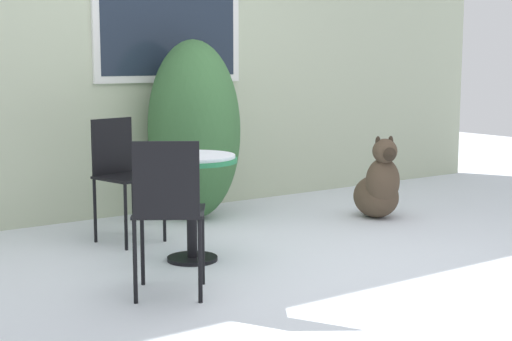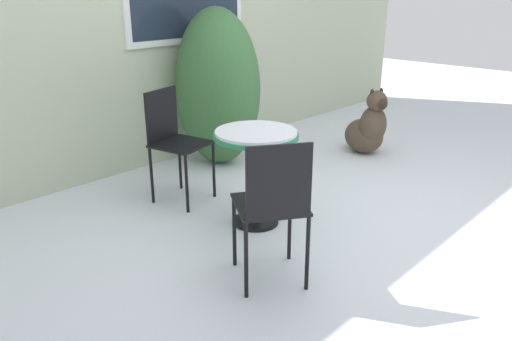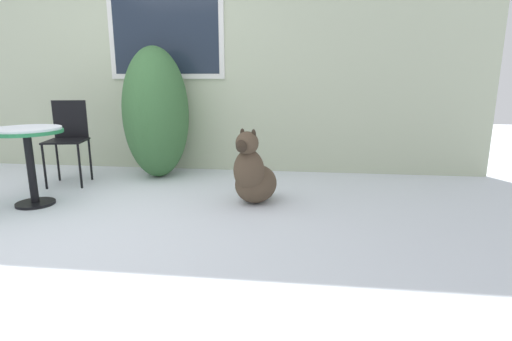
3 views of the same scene
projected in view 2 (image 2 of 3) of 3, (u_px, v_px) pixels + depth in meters
The scene contains 7 objects.
ground_plane at pixel (359, 220), 3.74m from camera, with size 16.00×16.00×0.00m, color silver.
house_wall at pixel (169, 0), 4.63m from camera, with size 8.00×0.10×3.01m.
shrub_left at pixel (218, 88), 4.73m from camera, with size 0.72×0.89×1.48m.
patio_table at pixel (256, 151), 3.51m from camera, with size 0.60×0.60×0.71m.
patio_chair_near_table at pixel (175, 139), 3.96m from camera, with size 0.47×0.47×0.90m.
patio_chair_far_side at pixel (273, 204), 2.78m from camera, with size 0.54×0.54×0.90m.
dog at pixel (368, 129), 5.15m from camera, with size 0.51×0.63×0.70m.
Camera 2 is at (-2.99, -1.76, 1.66)m, focal length 35.00 mm.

